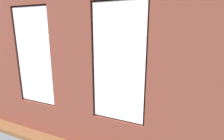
% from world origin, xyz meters
% --- Properties ---
extents(ground_plane, '(6.99, 5.70, 0.10)m').
position_xyz_m(ground_plane, '(0.00, 0.00, -0.05)').
color(ground_plane, brown).
extents(brick_wall_with_windows, '(6.39, 0.30, 3.27)m').
position_xyz_m(brick_wall_with_windows, '(0.00, 2.47, 1.61)').
color(brick_wall_with_windows, brown).
rests_on(brick_wall_with_windows, ground_plane).
extents(white_wall_right, '(0.10, 4.70, 3.27)m').
position_xyz_m(white_wall_right, '(3.14, 0.20, 1.63)').
color(white_wall_right, silver).
rests_on(white_wall_right, ground_plane).
extents(couch_by_window, '(1.80, 0.87, 0.80)m').
position_xyz_m(couch_by_window, '(0.29, 1.82, 0.33)').
color(couch_by_window, black).
rests_on(couch_by_window, ground_plane).
extents(couch_left, '(0.93, 1.91, 0.80)m').
position_xyz_m(couch_left, '(-2.49, 0.15, 0.33)').
color(couch_left, black).
rests_on(couch_left, ground_plane).
extents(coffee_table, '(1.33, 0.80, 0.41)m').
position_xyz_m(coffee_table, '(0.31, 0.30, 0.36)').
color(coffee_table, olive).
rests_on(coffee_table, ground_plane).
extents(cup_ceramic, '(0.07, 0.07, 0.08)m').
position_xyz_m(cup_ceramic, '(0.31, 0.30, 0.45)').
color(cup_ceramic, '#33567F').
rests_on(cup_ceramic, coffee_table).
extents(candle_jar, '(0.08, 0.08, 0.11)m').
position_xyz_m(candle_jar, '(-0.06, 0.16, 0.46)').
color(candle_jar, '#B7333D').
rests_on(candle_jar, coffee_table).
extents(table_plant_small, '(0.12, 0.12, 0.20)m').
position_xyz_m(table_plant_small, '(0.71, 0.42, 0.52)').
color(table_plant_small, '#9E5638').
rests_on(table_plant_small, coffee_table).
extents(remote_black, '(0.10, 0.18, 0.02)m').
position_xyz_m(remote_black, '(0.21, 0.42, 0.42)').
color(remote_black, black).
rests_on(remote_black, coffee_table).
extents(remote_silver, '(0.14, 0.17, 0.02)m').
position_xyz_m(remote_silver, '(0.48, 0.20, 0.42)').
color(remote_silver, '#B2B2B7').
rests_on(remote_silver, coffee_table).
extents(media_console, '(1.26, 0.42, 0.52)m').
position_xyz_m(media_console, '(2.84, -0.08, 0.26)').
color(media_console, black).
rests_on(media_console, ground_plane).
extents(tv_flatscreen, '(1.24, 0.20, 0.80)m').
position_xyz_m(tv_flatscreen, '(2.84, -0.09, 0.92)').
color(tv_flatscreen, black).
rests_on(tv_flatscreen, media_console).
extents(potted_plant_corner_near_left, '(0.91, 0.87, 1.43)m').
position_xyz_m(potted_plant_corner_near_left, '(-2.64, -1.84, 0.81)').
color(potted_plant_corner_near_left, brown).
rests_on(potted_plant_corner_near_left, ground_plane).
extents(potted_plant_corner_far_left, '(0.64, 0.64, 1.00)m').
position_xyz_m(potted_plant_corner_far_left, '(-2.64, 1.92, 0.65)').
color(potted_plant_corner_far_left, '#47423D').
rests_on(potted_plant_corner_far_left, ground_plane).
extents(potted_plant_mid_room_small, '(0.32, 0.32, 0.55)m').
position_xyz_m(potted_plant_mid_room_small, '(-0.48, -0.93, 0.35)').
color(potted_plant_mid_room_small, '#47423D').
rests_on(potted_plant_mid_room_small, ground_plane).
extents(potted_plant_near_tv, '(0.89, 0.89, 1.45)m').
position_xyz_m(potted_plant_near_tv, '(2.31, 1.00, 0.89)').
color(potted_plant_near_tv, brown).
rests_on(potted_plant_near_tv, ground_plane).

